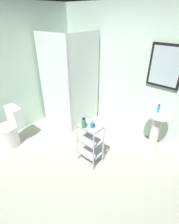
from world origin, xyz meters
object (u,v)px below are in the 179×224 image
at_px(hand_soap_bottle, 158,109).
at_px(body_wash_bottle_green, 84,123).
at_px(toilet, 10,130).
at_px(shower_stall, 71,104).
at_px(rinse_cup, 93,125).
at_px(storage_cart, 90,141).
at_px(pedestal_sink, 157,123).

bearing_deg(hand_soap_bottle, body_wash_bottle_green, -123.88).
distance_m(toilet, hand_soap_bottle, 2.78).
height_order(shower_stall, body_wash_bottle_green, shower_stall).
bearing_deg(body_wash_bottle_green, rinse_cup, 42.30).
height_order(shower_stall, rinse_cup, shower_stall).
xyz_separation_m(storage_cart, hand_soap_bottle, (0.67, 1.00, 0.44)).
bearing_deg(toilet, rinse_cup, 23.51).
xyz_separation_m(shower_stall, storage_cart, (1.19, -0.71, -0.03)).
bearing_deg(pedestal_sink, body_wash_bottle_green, -123.98).
xyz_separation_m(body_wash_bottle_green, rinse_cup, (0.10, 0.09, -0.03)).
bearing_deg(toilet, shower_stall, 77.90).
bearing_deg(rinse_cup, toilet, -156.49).
xyz_separation_m(toilet, storage_cart, (1.49, 0.66, 0.12)).
relative_size(toilet, rinse_cup, 8.75).
xyz_separation_m(shower_stall, pedestal_sink, (1.89, 0.32, 0.12)).
relative_size(pedestal_sink, body_wash_bottle_green, 4.66).
bearing_deg(body_wash_bottle_green, pedestal_sink, 56.02).
bearing_deg(hand_soap_bottle, pedestal_sink, 52.22).
bearing_deg(hand_soap_bottle, storage_cart, -123.95).
relative_size(pedestal_sink, storage_cart, 1.09).
distance_m(shower_stall, storage_cart, 1.39).
xyz_separation_m(pedestal_sink, toilet, (-2.18, -1.69, -0.26)).
bearing_deg(hand_soap_bottle, toilet, -142.43).
xyz_separation_m(shower_stall, toilet, (-0.29, -1.37, -0.15)).
bearing_deg(shower_stall, storage_cart, -30.71).
xyz_separation_m(storage_cart, rinse_cup, (0.04, 0.00, 0.35)).
height_order(pedestal_sink, storage_cart, pedestal_sink).
relative_size(pedestal_sink, toilet, 1.07).
distance_m(toilet, storage_cart, 1.63).
relative_size(pedestal_sink, rinse_cup, 9.32).
bearing_deg(body_wash_bottle_green, shower_stall, 144.95).
height_order(body_wash_bottle_green, rinse_cup, body_wash_bottle_green).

